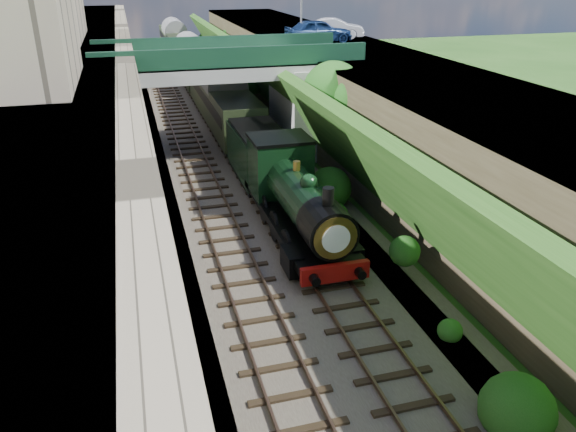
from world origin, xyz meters
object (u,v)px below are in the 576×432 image
object	(u,v)px
car_silver	(335,28)
car_blue	(318,31)
tree	(334,95)
locomotive	(297,201)
tender	(260,157)
road_bridge	(234,93)

from	to	relation	value
car_silver	car_blue	bearing A→B (deg)	158.32
tree	car_blue	distance (m)	10.74
car_blue	car_silver	xyz separation A→B (m)	(2.21, 2.49, -0.10)
car_blue	locomotive	bearing A→B (deg)	155.13
car_blue	tender	world-z (taller)	car_blue
road_bridge	car_silver	bearing A→B (deg)	39.45
car_silver	tender	xyz separation A→B (m)	(-9.34, -13.76, -5.37)
car_silver	locomotive	xyz separation A→B (m)	(-9.34, -21.13, -5.10)
locomotive	tender	bearing A→B (deg)	90.00
car_blue	tree	bearing A→B (deg)	162.71
road_bridge	tree	distance (m)	6.91
car_blue	locomotive	distance (m)	20.62
tree	locomotive	bearing A→B (deg)	-119.13
car_blue	road_bridge	bearing A→B (deg)	122.27
road_bridge	car_blue	xyz separation A→B (m)	(7.39, 5.41, 3.02)
road_bridge	locomotive	xyz separation A→B (m)	(0.26, -13.23, -2.18)
tree	car_silver	distance (m)	13.69
road_bridge	car_silver	xyz separation A→B (m)	(9.60, 7.90, 2.92)
tree	car_blue	xyz separation A→B (m)	(2.42, 10.18, 2.45)
road_bridge	locomotive	world-z (taller)	road_bridge
car_silver	tender	world-z (taller)	car_silver
road_bridge	tree	size ratio (longest dim) A/B	2.42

